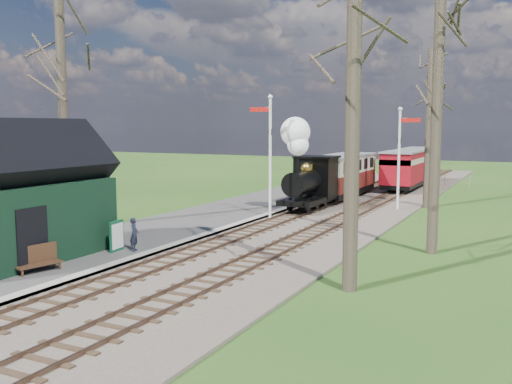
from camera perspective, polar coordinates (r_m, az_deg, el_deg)
ground at (r=15.42m, az=-22.59°, el=-11.70°), size 140.00×140.00×0.00m
distant_hills at (r=77.40m, az=18.42°, el=-9.34°), size 114.40×48.00×22.02m
ballast_bed at (r=33.34m, az=8.91°, el=-1.45°), size 8.00×60.00×0.10m
track_near at (r=33.74m, az=6.81°, el=-1.23°), size 1.60×60.00×0.15m
track_far at (r=32.97m, az=11.07°, el=-1.50°), size 1.60×60.00×0.15m
platform at (r=28.09m, az=-5.52°, el=-2.82°), size 5.00×44.00×0.20m
coping_strip at (r=26.96m, az=-1.36°, el=-3.18°), size 0.40×44.00×0.21m
station_shed at (r=20.69m, az=-22.35°, el=-0.65°), size 3.25×6.30×4.78m
semaphore_near at (r=28.18m, az=1.30°, el=4.44°), size 1.22×0.24×6.22m
semaphore_far at (r=32.25m, az=14.25°, el=4.04°), size 1.22×0.24×5.72m
bare_trees at (r=21.94m, az=-0.29°, el=7.94°), size 15.51×22.39×12.00m
fence_line at (r=46.96m, az=12.93°, el=1.42°), size 12.60×0.08×1.00m
locomotive at (r=31.03m, az=5.19°, el=2.12°), size 1.98×4.63×4.96m
coach at (r=36.78m, az=8.64°, el=1.83°), size 2.31×7.93×2.43m
red_carriage_a at (r=41.75m, az=14.50°, el=2.21°), size 2.25×5.56×2.36m
red_carriage_b at (r=47.13m, az=15.90°, el=2.66°), size 2.25×5.56×2.36m
sign_board at (r=21.22m, az=-13.76°, el=-4.29°), size 0.17×0.76×1.11m
bench at (r=19.09m, az=-21.08°, el=-6.29°), size 0.75×1.51×0.83m
person at (r=21.10m, az=-12.07°, el=-4.17°), size 0.45×0.52×1.22m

